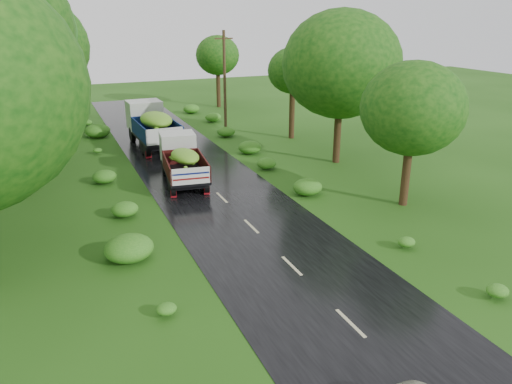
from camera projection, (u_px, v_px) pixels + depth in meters
ground at (350, 324)px, 15.31m from camera, size 120.00×120.00×0.00m
road at (280, 255)px, 19.64m from camera, size 6.50×80.00×0.02m
road_lines at (270, 244)px, 20.51m from camera, size 0.12×69.60×0.00m
truck_near at (182, 158)px, 27.79m from camera, size 2.69×5.92×2.41m
truck_far at (151, 123)px, 35.15m from camera, size 2.64×7.01×2.92m
utility_pole at (225, 84)px, 37.07m from camera, size 1.37×0.22×7.84m
trees_right at (309, 71)px, 33.01m from camera, size 4.34×32.61×7.80m
shrubs at (210, 180)px, 27.33m from camera, size 11.90×44.00×0.70m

